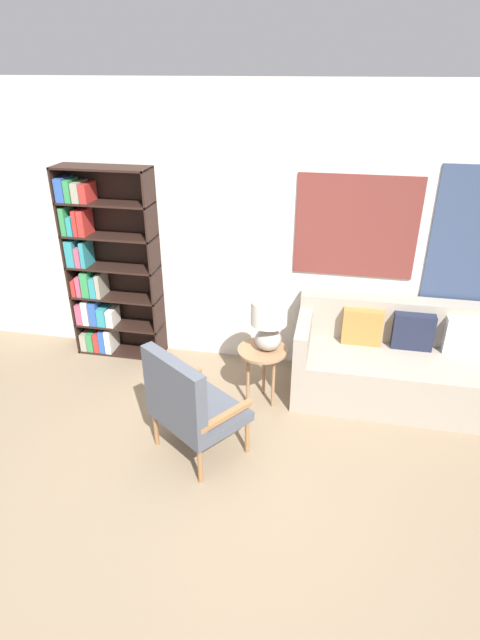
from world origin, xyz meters
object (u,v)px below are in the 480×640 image
Objects in this scene: bookshelf at (101,272)px; couch at (409,365)px; armchair at (187,402)px; table_lamp at (269,322)px; side_table at (262,356)px.

bookshelf is 0.95× the size of couch.
armchair is 1.02m from table_lamp.
couch is 3.73× the size of side_table.
armchair is at bearing -118.16° from side_table.
couch is 1.36m from side_table.
armchair is 2.00× the size of table_lamp.
couch is 1.39m from table_lamp.
bookshelf reaches higher than couch.
armchair is 1.69× the size of side_table.
bookshelf is at bearing 132.74° from armchair.
couch is at bearing 14.64° from table_lamp.
bookshelf reaches higher than side_table.
bookshelf reaches higher than armchair.
table_lamp is (1.80, -0.58, -0.08)m from bookshelf.
table_lamp is (0.49, 0.84, 0.31)m from armchair.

